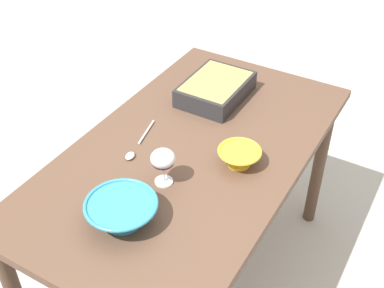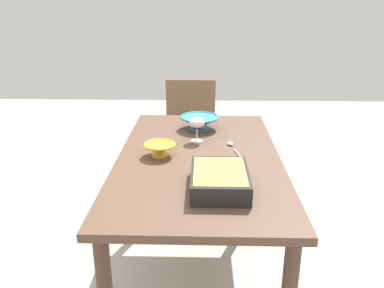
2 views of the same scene
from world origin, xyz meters
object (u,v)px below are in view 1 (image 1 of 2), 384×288
(serving_spoon, at_px, (136,148))
(small_bowl, at_px, (239,156))
(casserole_dish, at_px, (216,88))
(mixing_bowl, at_px, (123,211))
(dining_table, at_px, (191,169))
(wine_glass, at_px, (163,160))

(serving_spoon, bearing_deg, small_bowl, 107.39)
(casserole_dish, bearing_deg, small_bowl, 38.93)
(mixing_bowl, distance_m, serving_spoon, 0.35)
(dining_table, relative_size, casserole_dish, 4.45)
(dining_table, distance_m, serving_spoon, 0.22)
(wine_glass, bearing_deg, mixing_bowl, -2.41)
(wine_glass, distance_m, serving_spoon, 0.22)
(dining_table, bearing_deg, serving_spoon, -59.57)
(mixing_bowl, distance_m, small_bowl, 0.45)
(serving_spoon, bearing_deg, dining_table, 120.43)
(wine_glass, bearing_deg, serving_spoon, -117.76)
(dining_table, height_order, small_bowl, small_bowl)
(casserole_dish, bearing_deg, serving_spoon, -10.70)
(wine_glass, distance_m, mixing_bowl, 0.21)
(mixing_bowl, xyz_separation_m, serving_spoon, (-0.30, -0.17, -0.04))
(casserole_dish, relative_size, mixing_bowl, 1.38)
(wine_glass, relative_size, casserole_dish, 0.43)
(small_bowl, distance_m, serving_spoon, 0.37)
(dining_table, height_order, casserole_dish, casserole_dish)
(mixing_bowl, relative_size, serving_spoon, 0.92)
(dining_table, distance_m, mixing_bowl, 0.42)
(dining_table, relative_size, wine_glass, 10.33)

